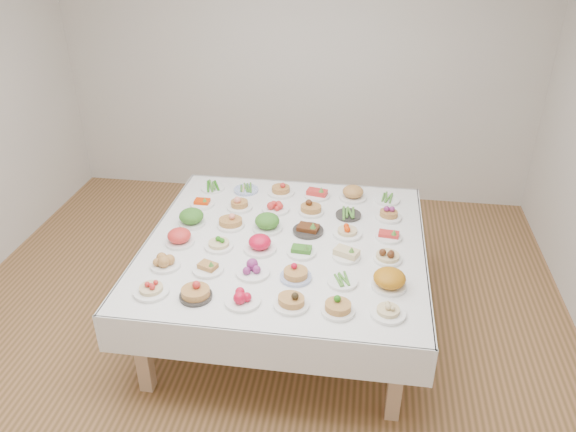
# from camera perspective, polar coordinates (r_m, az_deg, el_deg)

# --- Properties ---
(room_envelope) EXTENTS (5.02, 5.02, 2.81)m
(room_envelope) POSITION_cam_1_polar(r_m,az_deg,el_deg) (3.51, -4.61, 11.16)
(room_envelope) COLOR #9A6740
(room_envelope) RESTS_ON ground
(display_table) EXTENTS (2.03, 2.03, 0.75)m
(display_table) POSITION_cam_1_polar(r_m,az_deg,el_deg) (4.15, -0.31, -3.42)
(display_table) COLOR white
(display_table) RESTS_ON ground
(dish_0) EXTENTS (0.22, 0.22, 0.11)m
(dish_0) POSITION_cam_1_polar(r_m,az_deg,el_deg) (3.67, -13.76, -7.02)
(dish_0) COLOR white
(dish_0) RESTS_ON display_table
(dish_1) EXTENTS (0.20, 0.20, 0.13)m
(dish_1) POSITION_cam_1_polar(r_m,az_deg,el_deg) (3.57, -9.40, -7.43)
(dish_1) COLOR #2C2927
(dish_1) RESTS_ON display_table
(dish_2) EXTENTS (0.22, 0.22, 0.10)m
(dish_2) POSITION_cam_1_polar(r_m,az_deg,el_deg) (3.50, -4.65, -8.18)
(dish_2) COLOR white
(dish_2) RESTS_ON display_table
(dish_3) EXTENTS (0.22, 0.22, 0.13)m
(dish_3) POSITION_cam_1_polar(r_m,az_deg,el_deg) (3.45, 0.33, -8.34)
(dish_3) COLOR white
(dish_3) RESTS_ON display_table
(dish_4) EXTENTS (0.20, 0.20, 0.11)m
(dish_4) POSITION_cam_1_polar(r_m,az_deg,el_deg) (3.43, 5.11, -9.05)
(dish_4) COLOR white
(dish_4) RESTS_ON display_table
(dish_5) EXTENTS (0.21, 0.21, 0.10)m
(dish_5) POSITION_cam_1_polar(r_m,az_deg,el_deg) (3.45, 10.15, -9.31)
(dish_5) COLOR white
(dish_5) RESTS_ON display_table
(dish_6) EXTENTS (0.20, 0.20, 0.10)m
(dish_6) POSITION_cam_1_polar(r_m,az_deg,el_deg) (3.90, -12.38, -4.48)
(dish_6) COLOR white
(dish_6) RESTS_ON display_table
(dish_7) EXTENTS (0.21, 0.21, 0.08)m
(dish_7) POSITION_cam_1_polar(r_m,az_deg,el_deg) (3.81, -8.14, -5.15)
(dish_7) COLOR white
(dish_7) RESTS_ON display_table
(dish_8) EXTENTS (0.22, 0.22, 0.11)m
(dish_8) POSITION_cam_1_polar(r_m,az_deg,el_deg) (3.74, -3.60, -5.29)
(dish_8) COLOR white
(dish_8) RESTS_ON display_table
(dish_9) EXTENTS (0.21, 0.21, 0.11)m
(dish_9) POSITION_cam_1_polar(r_m,az_deg,el_deg) (3.69, 0.79, -5.76)
(dish_9) COLOR #4C66B2
(dish_9) RESTS_ON display_table
(dish_10) EXTENTS (0.19, 0.19, 0.05)m
(dish_10) POSITION_cam_1_polar(r_m,az_deg,el_deg) (3.68, 5.54, -6.60)
(dish_10) COLOR white
(dish_10) RESTS_ON display_table
(dish_11) EXTENTS (0.24, 0.24, 0.14)m
(dish_11) POSITION_cam_1_polar(r_m,az_deg,el_deg) (3.66, 10.27, -6.25)
(dish_11) COLOR white
(dish_11) RESTS_ON display_table
(dish_12) EXTENTS (0.21, 0.21, 0.13)m
(dish_12) POSITION_cam_1_polar(r_m,az_deg,el_deg) (4.13, -10.98, -2.05)
(dish_12) COLOR white
(dish_12) RESTS_ON display_table
(dish_13) EXTENTS (0.20, 0.20, 0.10)m
(dish_13) POSITION_cam_1_polar(r_m,az_deg,el_deg) (4.04, -7.05, -2.68)
(dish_13) COLOR white
(dish_13) RESTS_ON display_table
(dish_14) EXTENTS (0.23, 0.23, 0.13)m
(dish_14) POSITION_cam_1_polar(r_m,az_deg,el_deg) (3.98, -2.88, -2.75)
(dish_14) COLOR white
(dish_14) RESTS_ON display_table
(dish_15) EXTENTS (0.20, 0.20, 0.09)m
(dish_15) POSITION_cam_1_polar(r_m,az_deg,el_deg) (3.95, 1.38, -3.43)
(dish_15) COLOR white
(dish_15) RESTS_ON display_table
(dish_16) EXTENTS (0.19, 0.19, 0.09)m
(dish_16) POSITION_cam_1_polar(r_m,az_deg,el_deg) (3.93, 5.96, -3.82)
(dish_16) COLOR white
(dish_16) RESTS_ON display_table
(dish_17) EXTENTS (0.19, 0.19, 0.12)m
(dish_17) POSITION_cam_1_polar(r_m,az_deg,el_deg) (3.93, 10.13, -3.75)
(dish_17) COLOR white
(dish_17) RESTS_ON display_table
(dish_18) EXTENTS (0.21, 0.21, 0.12)m
(dish_18) POSITION_cam_1_polar(r_m,az_deg,el_deg) (4.36, -9.77, -0.20)
(dish_18) COLOR white
(dish_18) RESTS_ON display_table
(dish_19) EXTENTS (0.21, 0.21, 0.14)m
(dish_19) POSITION_cam_1_polar(r_m,az_deg,el_deg) (4.28, -5.87, -0.30)
(dish_19) COLOR white
(dish_19) RESTS_ON display_table
(dish_20) EXTENTS (0.25, 0.25, 0.14)m
(dish_20) POSITION_cam_1_polar(r_m,az_deg,el_deg) (4.23, -2.13, -0.59)
(dish_20) COLOR white
(dish_20) RESTS_ON display_table
(dish_21) EXTENTS (0.23, 0.23, 0.11)m
(dish_21) POSITION_cam_1_polar(r_m,az_deg,el_deg) (4.20, 2.06, -1.11)
(dish_21) COLOR #2C2927
(dish_21) RESTS_ON display_table
(dish_22) EXTENTS (0.21, 0.21, 0.12)m
(dish_22) POSITION_cam_1_polar(r_m,az_deg,el_deg) (4.18, 6.07, -1.28)
(dish_22) COLOR white
(dish_22) RESTS_ON display_table
(dish_23) EXTENTS (0.19, 0.19, 0.09)m
(dish_23) POSITION_cam_1_polar(r_m,az_deg,el_deg) (4.19, 10.20, -1.84)
(dish_23) COLOR white
(dish_23) RESTS_ON display_table
(dish_24) EXTENTS (0.20, 0.20, 0.08)m
(dish_24) POSITION_cam_1_polar(r_m,az_deg,el_deg) (4.63, -8.72, 1.38)
(dish_24) COLOR white
(dish_24) RESTS_ON display_table
(dish_25) EXTENTS (0.20, 0.20, 0.12)m
(dish_25) POSITION_cam_1_polar(r_m,az_deg,el_deg) (4.54, -4.97, 1.37)
(dish_25) COLOR white
(dish_25) RESTS_ON display_table
(dish_26) EXTENTS (0.21, 0.21, 0.09)m
(dish_26) POSITION_cam_1_polar(r_m,az_deg,el_deg) (4.50, -1.27, 0.95)
(dish_26) COLOR white
(dish_26) RESTS_ON display_table
(dish_27) EXTENTS (0.20, 0.20, 0.11)m
(dish_27) POSITION_cam_1_polar(r_m,az_deg,el_deg) (4.46, 2.35, 0.85)
(dish_27) COLOR white
(dish_27) RESTS_ON display_table
(dish_28) EXTENTS (0.20, 0.20, 0.05)m
(dish_28) POSITION_cam_1_polar(r_m,az_deg,el_deg) (4.44, 6.16, 0.21)
(dish_28) COLOR #2C2927
(dish_28) RESTS_ON display_table
(dish_29) EXTENTS (0.20, 0.20, 0.11)m
(dish_29) POSITION_cam_1_polar(r_m,az_deg,el_deg) (4.45, 10.20, 0.28)
(dish_29) COLOR white
(dish_29) RESTS_ON display_table
(dish_30) EXTENTS (0.22, 0.21, 0.05)m
(dish_30) POSITION_cam_1_polar(r_m,az_deg,el_deg) (4.88, -7.68, 2.95)
(dish_30) COLOR white
(dish_30) RESTS_ON display_table
(dish_31) EXTENTS (0.20, 0.20, 0.05)m
(dish_31) POSITION_cam_1_polar(r_m,az_deg,el_deg) (4.82, -4.28, 2.72)
(dish_31) COLOR #4C66B2
(dish_31) RESTS_ON display_table
(dish_32) EXTENTS (0.22, 0.22, 0.12)m
(dish_32) POSITION_cam_1_polar(r_m,az_deg,el_deg) (4.75, -0.74, 2.81)
(dish_32) COLOR white
(dish_32) RESTS_ON display_table
(dish_33) EXTENTS (0.21, 0.21, 0.10)m
(dish_33) POSITION_cam_1_polar(r_m,az_deg,el_deg) (4.71, 2.97, 2.39)
(dish_33) COLOR white
(dish_33) RESTS_ON display_table
(dish_34) EXTENTS (0.22, 0.22, 0.12)m
(dish_34) POSITION_cam_1_polar(r_m,az_deg,el_deg) (4.70, 6.62, 2.36)
(dish_34) COLOR white
(dish_34) RESTS_ON display_table
(dish_35) EXTENTS (0.21, 0.21, 0.05)m
(dish_35) POSITION_cam_1_polar(r_m,az_deg,el_deg) (4.72, 10.02, 1.70)
(dish_35) COLOR white
(dish_35) RESTS_ON display_table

